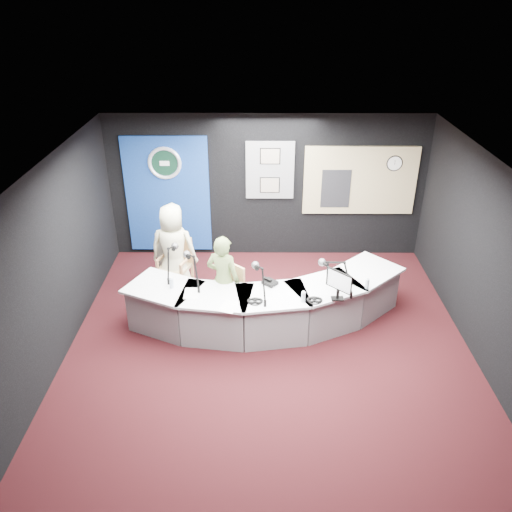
{
  "coord_description": "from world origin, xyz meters",
  "views": [
    {
      "loc": [
        -0.17,
        -6.21,
        4.86
      ],
      "look_at": [
        -0.2,
        0.8,
        1.1
      ],
      "focal_mm": 36.0,
      "sensor_mm": 36.0,
      "label": 1
    }
  ],
  "objects_px": {
    "armchair_right": "(224,296)",
    "person_man": "(173,249)",
    "armchair_left": "(175,266)",
    "broadcast_desk": "(265,304)",
    "person_woman": "(223,280)"
  },
  "relations": [
    {
      "from": "broadcast_desk",
      "to": "person_man",
      "type": "height_order",
      "value": "person_man"
    },
    {
      "from": "person_man",
      "to": "armchair_left",
      "type": "bearing_deg",
      "value": -0.0
    },
    {
      "from": "broadcast_desk",
      "to": "person_woman",
      "type": "height_order",
      "value": "person_woman"
    },
    {
      "from": "armchair_right",
      "to": "person_man",
      "type": "distance_m",
      "value": 1.36
    },
    {
      "from": "broadcast_desk",
      "to": "armchair_right",
      "type": "xyz_separation_m",
      "value": [
        -0.66,
        0.09,
        0.08
      ]
    },
    {
      "from": "person_woman",
      "to": "person_man",
      "type": "bearing_deg",
      "value": -24.47
    },
    {
      "from": "person_man",
      "to": "person_woman",
      "type": "distance_m",
      "value": 1.32
    },
    {
      "from": "armchair_right",
      "to": "broadcast_desk",
      "type": "bearing_deg",
      "value": 33.83
    },
    {
      "from": "broadcast_desk",
      "to": "armchair_left",
      "type": "relative_size",
      "value": 4.67
    },
    {
      "from": "armchair_left",
      "to": "person_man",
      "type": "bearing_deg",
      "value": 0.0
    },
    {
      "from": "armchair_left",
      "to": "person_man",
      "type": "relative_size",
      "value": 0.59
    },
    {
      "from": "armchair_right",
      "to": "person_woman",
      "type": "relative_size",
      "value": 0.6
    },
    {
      "from": "armchair_right",
      "to": "person_woman",
      "type": "distance_m",
      "value": 0.3
    },
    {
      "from": "person_man",
      "to": "person_woman",
      "type": "xyz_separation_m",
      "value": [
        0.91,
        -0.95,
        -0.06
      ]
    },
    {
      "from": "armchair_right",
      "to": "person_man",
      "type": "relative_size",
      "value": 0.56
    }
  ]
}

